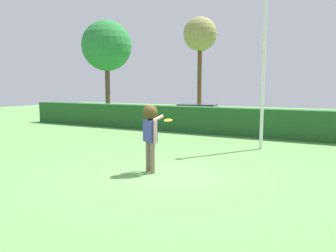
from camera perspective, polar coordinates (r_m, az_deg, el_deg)
name	(u,v)px	position (r m, az deg, el deg)	size (l,w,h in m)	color
ground_plane	(165,173)	(8.73, -0.52, -8.27)	(60.00, 60.00, 0.00)	#5D954C
person	(150,128)	(8.58, -3.10, -0.29)	(0.52, 0.85, 1.82)	#7B6057
frisbee	(168,120)	(8.91, 0.03, 1.01)	(0.23, 0.23, 0.06)	yellow
lamppost	(264,51)	(12.39, 16.49, 12.53)	(0.24, 0.24, 6.48)	silver
hedge_row	(243,122)	(15.63, 12.98, 0.71)	(26.33, 0.90, 1.29)	#225424
parked_car_green	(197,113)	(19.68, 5.18, 2.22)	(4.45, 2.47, 1.25)	#1E6633
bare_elm_tree	(200,36)	(24.79, 5.63, 15.47)	(2.47, 2.47, 7.35)	brown
maple_tree	(107,46)	(29.90, -10.69, 13.58)	(4.38, 4.38, 8.05)	#4F392C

